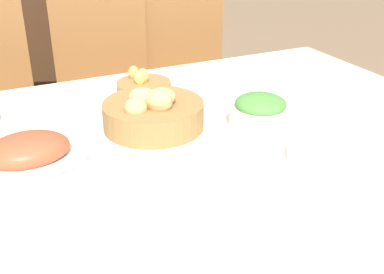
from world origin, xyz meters
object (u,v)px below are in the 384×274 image
fork (182,235)px  knife (304,199)px  butter_dish (103,201)px  chair_far_center (109,96)px  bread_basket (153,112)px  sideboard (41,62)px  green_salad_bowl (260,112)px  egg_basket (143,84)px  dinner_plate (247,215)px  ham_platter (28,152)px  drinking_cup (305,145)px  chair_far_right (191,83)px

fork → knife: 0.29m
butter_dish → chair_far_center: bearing=73.6°
bread_basket → fork: bread_basket is taller
sideboard → green_salad_bowl: sideboard is taller
egg_basket → dinner_plate: size_ratio=0.76×
knife → egg_basket: bearing=93.9°
bread_basket → dinner_plate: 0.48m
ham_platter → drinking_cup: (0.61, -0.29, 0.02)m
green_salad_bowl → fork: 0.53m
chair_far_right → green_salad_bowl: size_ratio=5.74×
green_salad_bowl → drinking_cup: (-0.01, -0.21, -0.00)m
chair_far_right → dinner_plate: size_ratio=4.06×
egg_basket → green_salad_bowl: (0.19, -0.41, 0.02)m
egg_basket → dinner_plate: 0.76m
drinking_cup → bread_basket: bearing=127.7°
knife → ham_platter: bearing=137.0°
chair_far_center → dinner_plate: (-0.09, -1.30, 0.22)m
bread_basket → green_salad_bowl: bread_basket is taller
drinking_cup → chair_far_center: bearing=97.9°
ham_platter → butter_dish: (0.11, -0.27, -0.01)m
green_salad_bowl → ham_platter: bearing=172.5°
green_salad_bowl → fork: (-0.40, -0.35, -0.04)m
chair_far_center → drinking_cup: (0.16, -1.16, 0.26)m
egg_basket → dinner_plate: (-0.06, -0.76, -0.02)m
dinner_plate → butter_dish: butter_dish is taller
fork → chair_far_center: bearing=77.7°
chair_far_right → fork: 1.46m
dinner_plate → butter_dish: size_ratio=1.98×
bread_basket → butter_dish: size_ratio=2.35×
ham_platter → drinking_cup: drinking_cup is taller
sideboard → knife: bearing=-84.4°
sideboard → butter_dish: sideboard is taller
sideboard → ham_platter: size_ratio=4.50×
knife → drinking_cup: drinking_cup is taller
ham_platter → knife: size_ratio=1.80×
chair_far_right → green_salad_bowl: (-0.24, -0.95, 0.26)m
drinking_cup → ham_platter: bearing=154.4°
chair_far_right → sideboard: 1.04m
ham_platter → butter_dish: ham_platter is taller
chair_far_center → egg_basket: chair_far_center is taller
ham_platter → fork: bearing=-63.4°
bread_basket → dinner_plate: (0.01, -0.48, -0.04)m
chair_far_right → ham_platter: chair_far_right is taller
knife → butter_dish: bearing=156.0°
chair_far_right → bread_basket: 1.00m
chair_far_right → fork: chair_far_right is taller
butter_dish → chair_far_right: bearing=56.9°
egg_basket → knife: (0.08, -0.76, -0.02)m
chair_far_right → bread_basket: size_ratio=3.41×
butter_dish → bread_basket: bearing=53.4°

